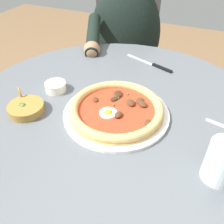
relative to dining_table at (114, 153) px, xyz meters
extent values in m
cylinder|color=#565B60|center=(0.00, 0.00, 0.18)|extent=(0.95, 0.95, 0.03)
cylinder|color=#4E5257|center=(0.00, 0.00, -0.18)|extent=(0.10, 0.10, 0.71)
cylinder|color=white|center=(-0.02, -0.01, 0.20)|extent=(0.30, 0.30, 0.01)
cylinder|color=tan|center=(-0.02, -0.01, 0.21)|extent=(0.27, 0.27, 0.01)
torus|color=tan|center=(-0.02, -0.01, 0.22)|extent=(0.27, 0.27, 0.03)
cylinder|color=red|center=(-0.02, -0.01, 0.22)|extent=(0.25, 0.25, 0.00)
cylinder|color=white|center=(-0.05, 0.00, 0.22)|extent=(0.05, 0.05, 0.00)
ellipsoid|color=yellow|center=(-0.05, 0.00, 0.22)|extent=(0.02, 0.02, 0.02)
ellipsoid|color=#4C2D19|center=(0.04, -0.06, 0.22)|extent=(0.03, 0.03, 0.01)
ellipsoid|color=#4C2D19|center=(0.03, -0.08, 0.22)|extent=(0.04, 0.04, 0.01)
ellipsoid|color=#4C2D19|center=(0.03, 0.01, 0.22)|extent=(0.03, 0.02, 0.01)
ellipsoid|color=#3D2314|center=(0.02, 0.01, 0.22)|extent=(0.03, 0.03, 0.01)
ellipsoid|color=#4C2D19|center=(-0.01, 0.06, 0.22)|extent=(0.03, 0.03, 0.01)
ellipsoid|color=#4C2D19|center=(-0.05, -0.03, 0.22)|extent=(0.03, 0.02, 0.01)
ellipsoid|color=#4C2D19|center=(-0.05, -0.11, 0.22)|extent=(0.03, 0.02, 0.01)
ellipsoid|color=#3D2314|center=(0.05, 0.01, 0.22)|extent=(0.04, 0.04, 0.01)
ellipsoid|color=#4C2D19|center=(0.02, -0.04, 0.22)|extent=(0.04, 0.04, 0.01)
ellipsoid|color=#2D6B28|center=(0.03, 0.00, 0.22)|extent=(0.01, 0.01, 0.00)
ellipsoid|color=#2D6B28|center=(0.06, -0.02, 0.22)|extent=(0.01, 0.01, 0.00)
ellipsoid|color=#2D6B28|center=(-0.01, 0.00, 0.22)|extent=(0.01, 0.01, 0.00)
cylinder|color=silver|center=(-0.13, -0.30, 0.25)|extent=(0.07, 0.07, 0.10)
cylinder|color=silver|center=(-0.13, -0.30, 0.21)|extent=(0.06, 0.06, 0.02)
cube|color=silver|center=(0.33, 0.03, 0.20)|extent=(0.05, 0.12, 0.00)
cube|color=black|center=(0.29, -0.07, 0.20)|extent=(0.04, 0.08, 0.01)
cylinder|color=white|center=(0.01, 0.22, 0.21)|extent=(0.07, 0.07, 0.03)
cylinder|color=olive|center=(0.01, 0.22, 0.22)|extent=(0.06, 0.06, 0.01)
cylinder|color=olive|center=(-0.11, 0.23, 0.21)|extent=(0.10, 0.10, 0.02)
torus|color=olive|center=(-0.08, 0.28, 0.23)|extent=(0.03, 0.03, 0.03)
ellipsoid|color=#516B2D|center=(-0.12, 0.25, 0.22)|extent=(0.02, 0.02, 0.02)
ellipsoid|color=#516B2D|center=(-0.12, 0.24, 0.22)|extent=(0.02, 0.02, 0.02)
ellipsoid|color=#516B2D|center=(-0.12, 0.24, 0.22)|extent=(0.02, 0.02, 0.02)
cube|color=#282833|center=(0.63, 0.21, -0.33)|extent=(0.37, 0.41, 0.45)
ellipsoid|color=black|center=(0.63, 0.21, 0.16)|extent=(0.32, 0.41, 0.53)
cylinder|color=black|center=(0.39, 0.27, 0.24)|extent=(0.27, 0.16, 0.11)
sphere|color=#936B4C|center=(0.30, 0.23, 0.22)|extent=(0.07, 0.07, 0.07)
cube|color=#504A45|center=(0.68, 0.22, -0.08)|extent=(0.52, 0.52, 0.02)
cube|color=#504A45|center=(0.87, 0.28, 0.11)|extent=(0.14, 0.36, 0.36)
cylinder|color=#4C4742|center=(0.45, 0.34, -0.32)|extent=(0.02, 0.02, 0.46)
cylinder|color=#4C4742|center=(0.56, -0.01, -0.32)|extent=(0.02, 0.02, 0.46)
cylinder|color=#4C4742|center=(0.80, 0.46, -0.32)|extent=(0.02, 0.02, 0.46)
cylinder|color=#4C4742|center=(0.91, 0.11, -0.32)|extent=(0.02, 0.02, 0.46)
camera|label=1|loc=(-0.51, -0.21, 0.64)|focal=38.43mm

